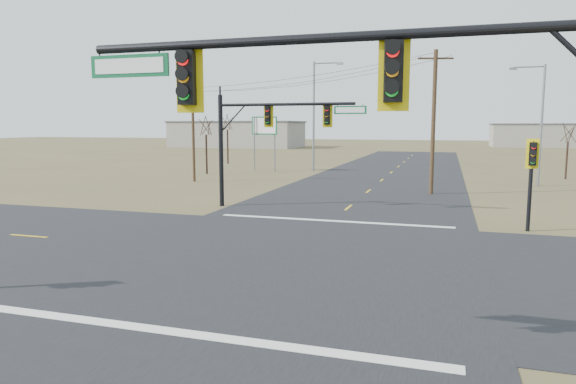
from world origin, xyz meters
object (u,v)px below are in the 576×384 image
object	(u,v)px
streetlight_c	(316,110)
bare_tree_b	(227,122)
utility_pole_near	(433,121)
pedestal_signal_ne	(532,164)
streetlight_a	(539,118)
mast_arm_near	(408,111)
bare_tree_c	(569,132)
highway_sign	(264,132)
mast_arm_far	(269,126)
bare_tree_a	(206,125)
utility_pole_far	(193,132)

from	to	relation	value
streetlight_c	bare_tree_b	bearing A→B (deg)	161.62
utility_pole_near	bare_tree_b	distance (m)	34.33
pedestal_signal_ne	utility_pole_near	bearing A→B (deg)	120.26
pedestal_signal_ne	streetlight_a	world-z (taller)	streetlight_a
mast_arm_near	pedestal_signal_ne	world-z (taller)	mast_arm_near
mast_arm_near	pedestal_signal_ne	size ratio (longest dim) A/B	2.41
bare_tree_c	bare_tree_b	bearing A→B (deg)	167.40
pedestal_signal_ne	highway_sign	bearing A→B (deg)	139.54
mast_arm_far	utility_pole_near	xyz separation A→B (m)	(8.88, 9.36, 0.38)
streetlight_a	bare_tree_c	world-z (taller)	streetlight_a
mast_arm_near	bare_tree_b	distance (m)	57.33
mast_arm_near	utility_pole_near	world-z (taller)	utility_pole_near
bare_tree_a	utility_pole_far	bearing A→B (deg)	-72.71
pedestal_signal_ne	mast_arm_near	bearing A→B (deg)	-95.98
streetlight_c	bare_tree_a	bearing A→B (deg)	-137.23
pedestal_signal_ne	utility_pole_far	bearing A→B (deg)	158.39
highway_sign	bare_tree_c	xyz separation A→B (m)	(29.11, 0.21, 0.12)
pedestal_signal_ne	bare_tree_b	size ratio (longest dim) A/B	0.64
pedestal_signal_ne	bare_tree_c	distance (m)	27.39
utility_pole_far	bare_tree_a	xyz separation A→B (m)	(-2.07, 6.66, 0.56)
utility_pole_near	utility_pole_far	distance (m)	20.23
streetlight_a	bare_tree_a	xyz separation A→B (m)	(-30.01, 1.48, -0.54)
bare_tree_a	mast_arm_near	bearing A→B (deg)	-59.14
bare_tree_a	mast_arm_far	bearing A→B (deg)	-54.51
mast_arm_near	streetlight_a	world-z (taller)	streetlight_a
mast_arm_far	bare_tree_b	bearing A→B (deg)	102.75
utility_pole_far	mast_arm_far	bearing A→B (deg)	-46.84
bare_tree_b	highway_sign	bearing A→B (deg)	-46.57
utility_pole_far	highway_sign	world-z (taller)	utility_pole_far
highway_sign	streetlight_a	size ratio (longest dim) A/B	0.60
streetlight_c	bare_tree_c	world-z (taller)	streetlight_c
highway_sign	bare_tree_c	distance (m)	29.11
streetlight_c	mast_arm_far	bearing A→B (deg)	-72.30
mast_arm_far	highway_sign	world-z (taller)	mast_arm_far
bare_tree_a	bare_tree_c	world-z (taller)	bare_tree_a
utility_pole_near	utility_pole_far	world-z (taller)	utility_pole_near
pedestal_signal_ne	streetlight_c	distance (m)	32.75
pedestal_signal_ne	utility_pole_far	distance (m)	28.83
mast_arm_far	streetlight_c	size ratio (longest dim) A/B	0.77
utility_pole_near	streetlight_a	world-z (taller)	utility_pole_near
bare_tree_b	pedestal_signal_ne	bearing A→B (deg)	-48.82
mast_arm_far	utility_pole_near	world-z (taller)	utility_pole_near
highway_sign	bare_tree_b	size ratio (longest dim) A/B	0.87
streetlight_a	bare_tree_c	xyz separation A→B (m)	(3.51, 6.63, -1.17)
mast_arm_far	bare_tree_a	distance (m)	22.81
pedestal_signal_ne	bare_tree_b	bearing A→B (deg)	140.30
highway_sign	bare_tree_c	world-z (taller)	highway_sign
mast_arm_far	utility_pole_far	xyz separation A→B (m)	(-11.17, 11.91, -0.50)
bare_tree_a	bare_tree_b	xyz separation A→B (m)	(-3.65, 13.46, 0.44)
bare_tree_c	pedestal_signal_ne	bearing A→B (deg)	-104.15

